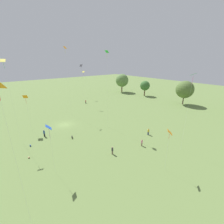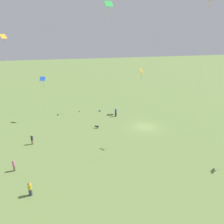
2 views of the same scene
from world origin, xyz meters
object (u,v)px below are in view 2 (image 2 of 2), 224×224
Objects in this scene: kite_3 at (210,8)px; dog_0 at (97,126)px; picnic_bag_1 at (100,111)px; person_0 at (30,189)px; person_4 at (14,166)px; kite_2 at (4,39)px; person_2 at (116,112)px; kite_0 at (109,16)px; picnic_bag_0 at (80,111)px; kite_4 at (141,72)px; person_1 at (32,139)px; kite_8 at (118,32)px; kite_6 at (43,80)px.

kite_3 is 26.82m from dog_0.
picnic_bag_1 is (13.82, -15.83, -20.42)m from kite_3.
person_0 is 1.09× the size of person_4.
kite_2 is at bearing -10.59° from picnic_bag_1.
kite_0 reaches higher than person_2.
person_2 is at bearing 145.84° from picnic_bag_0.
person_4 is 4.22× the size of picnic_bag_1.
kite_4 is at bearing 27.85° from person_0.
picnic_bag_0 is (-9.14, -13.76, -0.72)m from person_1.
person_1 is at bearing 132.80° from dog_0.
kite_2 is 23.29m from kite_8.
person_4 is at bearing 96.20° from person_0.
kite_0 is at bearing -3.19° from kite_6.
kite_0 is 60.19× the size of picnic_bag_0.
person_2 is (-15.59, -21.30, 0.07)m from person_0.
person_1 is at bearing -84.57° from kite_3.
kite_2 is 1.71× the size of kite_4.
person_0 is 0.08× the size of kite_0.
kite_3 reaches higher than person_0.
kite_0 is at bearing 82.99° from picnic_bag_1.
person_1 is 0.17× the size of kite_4.
kite_8 is (-1.72, -5.04, 16.29)m from person_2.
person_0 is 32.79m from kite_4.
kite_6 reaches higher than person_4.
kite_0 is 22.19m from kite_8.
kite_2 is at bearing -156.72° from kite_6.
person_1 is 0.92× the size of person_2.
person_4 is 24.98m from picnic_bag_1.
kite_3 is at bearing 101.51° from person_4.
kite_0 is 1.22× the size of kite_2.
picnic_bag_0 is at bearing -29.61° from kite_8.
person_4 is at bearing 62.69° from picnic_bag_0.
person_4 is at bearing -161.77° from kite_4.
kite_8 is (9.31, -17.06, -3.39)m from kite_3.
dog_0 is (-11.34, -3.73, -0.50)m from person_1.
picnic_bag_1 is at bearing -14.94° from kite_8.
person_1 is 2.16× the size of dog_0.
kite_0 is at bearing -178.57° from person_2.
kite_3 is 2.26× the size of kite_4.
dog_0 is 2.32× the size of picnic_bag_0.
dog_0 is (16.14, -6.95, -20.26)m from kite_3.
dog_0 is at bearing 38.41° from person_0.
picnic_bag_0 is at bearing 148.83° from kite_4.
kite_6 is 14.35m from picnic_bag_1.
dog_0 is 9.18m from picnic_bag_1.
kite_0 is 25.92× the size of dog_0.
kite_4 reaches higher than person_1.
picnic_bag_1 is at bearing 165.78° from picnic_bag_0.
kite_4 is 16.56m from picnic_bag_0.
picnic_bag_0 is (9.02, 0.08, -17.09)m from kite_8.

